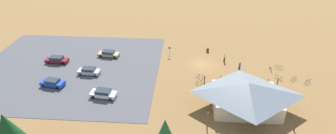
{
  "coord_description": "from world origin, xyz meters",
  "views": [
    {
      "loc": [
        3.67,
        50.66,
        28.63
      ],
      "look_at": [
        6.95,
        3.66,
        1.2
      ],
      "focal_mm": 29.12,
      "sensor_mm": 36.0,
      "label": 1
    }
  ],
  "objects_px": {
    "bicycle_green_back_row": "(201,76)",
    "bicycle_teal_lone_east": "(200,82)",
    "bike_pavilion": "(247,94)",
    "pine_east": "(7,129)",
    "car_blue_by_curb": "(53,83)",
    "visitor_near_lot": "(240,65)",
    "bicycle_yellow_yard_right": "(294,79)",
    "trash_bin": "(208,50)",
    "car_maroon_back_corner": "(57,60)",
    "bicycle_orange_near_sign": "(239,78)",
    "bicycle_white_front_row": "(279,67)",
    "bicycle_silver_trailside": "(279,78)",
    "pine_west": "(165,133)",
    "lot_sign": "(170,50)",
    "bicycle_black_lone_west": "(271,69)",
    "car_silver_front_row": "(89,71)",
    "car_tan_near_entry": "(109,54)",
    "bicycle_blue_yard_front": "(308,82)",
    "car_white_end_stall": "(103,93)",
    "visitor_by_pavilion": "(268,82)",
    "bicycle_red_edge_south": "(221,78)",
    "visitor_at_bikes": "(225,58)"
  },
  "relations": [
    {
      "from": "trash_bin",
      "to": "car_maroon_back_corner",
      "type": "distance_m",
      "value": 33.35
    },
    {
      "from": "bicycle_white_front_row",
      "to": "car_white_end_stall",
      "type": "distance_m",
      "value": 35.56
    },
    {
      "from": "bicycle_yellow_yard_right",
      "to": "visitor_by_pavilion",
      "type": "relative_size",
      "value": 0.82
    },
    {
      "from": "pine_east",
      "to": "visitor_near_lot",
      "type": "xyz_separation_m",
      "value": [
        -32.83,
        -25.48,
        -4.3
      ]
    },
    {
      "from": "lot_sign",
      "to": "pine_west",
      "type": "distance_m",
      "value": 29.41
    },
    {
      "from": "pine_west",
      "to": "bicycle_teal_lone_east",
      "type": "bearing_deg",
      "value": -105.62
    },
    {
      "from": "bicycle_orange_near_sign",
      "to": "visitor_by_pavilion",
      "type": "height_order",
      "value": "visitor_by_pavilion"
    },
    {
      "from": "bike_pavilion",
      "to": "pine_west",
      "type": "relative_size",
      "value": 1.98
    },
    {
      "from": "trash_bin",
      "to": "bicycle_black_lone_west",
      "type": "bearing_deg",
      "value": 147.93
    },
    {
      "from": "car_tan_near_entry",
      "to": "bicycle_green_back_row",
      "type": "bearing_deg",
      "value": 159.68
    },
    {
      "from": "visitor_at_bikes",
      "to": "bicycle_yellow_yard_right",
      "type": "bearing_deg",
      "value": 152.52
    },
    {
      "from": "bike_pavilion",
      "to": "bicycle_silver_trailside",
      "type": "bearing_deg",
      "value": -131.38
    },
    {
      "from": "car_blue_by_curb",
      "to": "visitor_by_pavilion",
      "type": "xyz_separation_m",
      "value": [
        -39.78,
        -2.85,
        0.17
      ]
    },
    {
      "from": "bicycle_orange_near_sign",
      "to": "bicycle_silver_trailside",
      "type": "relative_size",
      "value": 1.21
    },
    {
      "from": "bicycle_green_back_row",
      "to": "car_blue_by_curb",
      "type": "relative_size",
      "value": 0.37
    },
    {
      "from": "bicycle_green_back_row",
      "to": "bicycle_orange_near_sign",
      "type": "bearing_deg",
      "value": 178.77
    },
    {
      "from": "car_blue_by_curb",
      "to": "visitor_near_lot",
      "type": "height_order",
      "value": "visitor_near_lot"
    },
    {
      "from": "bike_pavilion",
      "to": "pine_east",
      "type": "relative_size",
      "value": 1.77
    },
    {
      "from": "pine_west",
      "to": "car_maroon_back_corner",
      "type": "distance_m",
      "value": 35.17
    },
    {
      "from": "bike_pavilion",
      "to": "car_white_end_stall",
      "type": "bearing_deg",
      "value": -2.99
    },
    {
      "from": "bicycle_red_edge_south",
      "to": "bicycle_silver_trailside",
      "type": "xyz_separation_m",
      "value": [
        -11.2,
        -1.1,
        0.01
      ]
    },
    {
      "from": "car_maroon_back_corner",
      "to": "bicycle_white_front_row",
      "type": "bearing_deg",
      "value": -179.12
    },
    {
      "from": "bicycle_teal_lone_east",
      "to": "car_silver_front_row",
      "type": "bearing_deg",
      "value": -5.1
    },
    {
      "from": "trash_bin",
      "to": "visitor_at_bikes",
      "type": "height_order",
      "value": "visitor_at_bikes"
    },
    {
      "from": "trash_bin",
      "to": "car_tan_near_entry",
      "type": "distance_m",
      "value": 22.55
    },
    {
      "from": "bicycle_black_lone_west",
      "to": "bicycle_yellow_yard_right",
      "type": "bearing_deg",
      "value": 136.63
    },
    {
      "from": "pine_east",
      "to": "bicycle_silver_trailside",
      "type": "relative_size",
      "value": 5.59
    },
    {
      "from": "bicycle_blue_yard_front",
      "to": "visitor_near_lot",
      "type": "relative_size",
      "value": 0.85
    },
    {
      "from": "trash_bin",
      "to": "bicycle_yellow_yard_right",
      "type": "bearing_deg",
      "value": 145.12
    },
    {
      "from": "bicycle_silver_trailside",
      "to": "bicycle_green_back_row",
      "type": "xyz_separation_m",
      "value": [
        15.11,
        0.46,
        -0.02
      ]
    },
    {
      "from": "bicycle_green_back_row",
      "to": "bicycle_teal_lone_east",
      "type": "bearing_deg",
      "value": 84.03
    },
    {
      "from": "bicycle_blue_yard_front",
      "to": "car_tan_near_entry",
      "type": "bearing_deg",
      "value": -11.35
    },
    {
      "from": "pine_east",
      "to": "car_tan_near_entry",
      "type": "height_order",
      "value": "pine_east"
    },
    {
      "from": "car_silver_front_row",
      "to": "visitor_by_pavilion",
      "type": "relative_size",
      "value": 2.59
    },
    {
      "from": "visitor_by_pavilion",
      "to": "visitor_near_lot",
      "type": "bearing_deg",
      "value": -53.94
    },
    {
      "from": "bicycle_orange_near_sign",
      "to": "car_blue_by_curb",
      "type": "distance_m",
      "value": 35.17
    },
    {
      "from": "car_silver_front_row",
      "to": "lot_sign",
      "type": "bearing_deg",
      "value": -149.69
    },
    {
      "from": "trash_bin",
      "to": "car_maroon_back_corner",
      "type": "xyz_separation_m",
      "value": [
        32.5,
        7.48,
        0.3
      ]
    },
    {
      "from": "trash_bin",
      "to": "bicycle_blue_yard_front",
      "type": "height_order",
      "value": "trash_bin"
    },
    {
      "from": "car_silver_front_row",
      "to": "car_maroon_back_corner",
      "type": "bearing_deg",
      "value": -26.36
    },
    {
      "from": "bicycle_white_front_row",
      "to": "bicycle_silver_trailside",
      "type": "distance_m",
      "value": 4.29
    },
    {
      "from": "pine_east",
      "to": "bicycle_blue_yard_front",
      "type": "relative_size",
      "value": 5.09
    },
    {
      "from": "pine_west",
      "to": "visitor_near_lot",
      "type": "relative_size",
      "value": 3.87
    },
    {
      "from": "bicycle_green_back_row",
      "to": "car_white_end_stall",
      "type": "xyz_separation_m",
      "value": [
        17.19,
        7.54,
        0.4
      ]
    },
    {
      "from": "visitor_by_pavilion",
      "to": "visitor_at_bikes",
      "type": "distance_m",
      "value": 11.23
    },
    {
      "from": "bicycle_yellow_yard_right",
      "to": "visitor_near_lot",
      "type": "bearing_deg",
      "value": -19.41
    },
    {
      "from": "bicycle_silver_trailside",
      "to": "visitor_near_lot",
      "type": "relative_size",
      "value": 0.77
    },
    {
      "from": "car_white_end_stall",
      "to": "visitor_at_bikes",
      "type": "distance_m",
      "value": 26.73
    },
    {
      "from": "lot_sign",
      "to": "bicycle_black_lone_west",
      "type": "distance_m",
      "value": 21.63
    },
    {
      "from": "trash_bin",
      "to": "car_tan_near_entry",
      "type": "xyz_separation_m",
      "value": [
        22.21,
        3.89,
        0.26
      ]
    }
  ]
}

